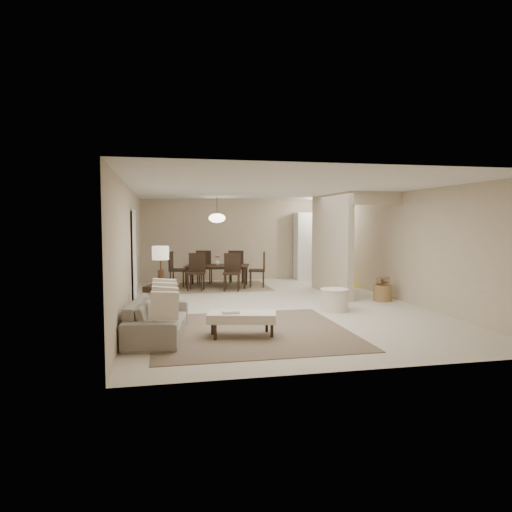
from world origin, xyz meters
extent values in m
plane|color=beige|center=(0.00, 0.00, 0.00)|extent=(9.00, 9.00, 0.00)
plane|color=white|center=(0.00, 0.00, 2.50)|extent=(9.00, 9.00, 0.00)
plane|color=#B9AA8C|center=(0.00, 4.50, 1.25)|extent=(6.00, 0.00, 6.00)
plane|color=#B9AA8C|center=(-3.00, 0.00, 1.25)|extent=(0.00, 9.00, 9.00)
plane|color=#B9AA8C|center=(3.00, 0.00, 1.25)|extent=(0.00, 9.00, 9.00)
cube|color=#B9AA8C|center=(1.80, 1.25, 1.25)|extent=(0.15, 2.50, 2.50)
cube|color=black|center=(-2.97, 0.60, 1.02)|extent=(0.04, 0.90, 2.04)
cube|color=white|center=(2.35, 4.15, 1.05)|extent=(1.20, 0.55, 2.10)
cylinder|color=white|center=(2.30, 3.20, 2.46)|extent=(0.44, 0.44, 0.05)
cube|color=brown|center=(-0.95, -2.28, 0.01)|extent=(3.20, 3.20, 0.01)
imported|color=gray|center=(-2.45, -2.28, 0.29)|extent=(2.10, 1.05, 0.59)
cube|color=beige|center=(-1.15, -2.58, 0.31)|extent=(1.15, 0.72, 0.14)
cylinder|color=black|center=(-1.60, -2.75, 0.12)|extent=(0.05, 0.05, 0.24)
cylinder|color=black|center=(-0.71, -2.75, 0.12)|extent=(0.05, 0.05, 0.24)
cylinder|color=black|center=(-1.60, -2.40, 0.12)|extent=(0.05, 0.05, 0.24)
cylinder|color=black|center=(-0.71, -2.40, 0.12)|extent=(0.05, 0.05, 0.24)
cube|color=black|center=(-2.40, -0.64, 0.29)|extent=(0.70, 0.70, 0.59)
cylinder|color=#482E1E|center=(-2.40, -0.64, 0.74)|extent=(0.12, 0.12, 0.30)
cylinder|color=#482E1E|center=(-2.40, -0.64, 1.02)|extent=(0.03, 0.03, 0.26)
cylinder|color=beige|center=(-2.40, -0.64, 1.22)|extent=(0.32, 0.32, 0.26)
cylinder|color=beige|center=(1.06, -0.91, 0.22)|extent=(0.58, 0.58, 0.45)
cylinder|color=olive|center=(2.59, 0.00, 0.18)|extent=(0.49, 0.49, 0.36)
cube|color=#79674B|center=(-0.86, 2.99, 0.01)|extent=(2.80, 2.10, 0.01)
imported|color=black|center=(-0.86, 2.99, 0.30)|extent=(1.92, 1.36, 0.61)
imported|color=silver|center=(-0.86, 2.99, 0.69)|extent=(0.19, 0.19, 0.16)
cube|color=yellow|center=(2.70, 2.36, 0.01)|extent=(1.05, 0.69, 0.01)
cylinder|color=#482E1E|center=(-0.86, 2.99, 2.25)|extent=(0.02, 0.02, 0.50)
ellipsoid|color=#FFEAC6|center=(-0.86, 2.99, 1.92)|extent=(0.46, 0.46, 0.25)
camera|label=1|loc=(-2.39, -9.58, 1.81)|focal=32.00mm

